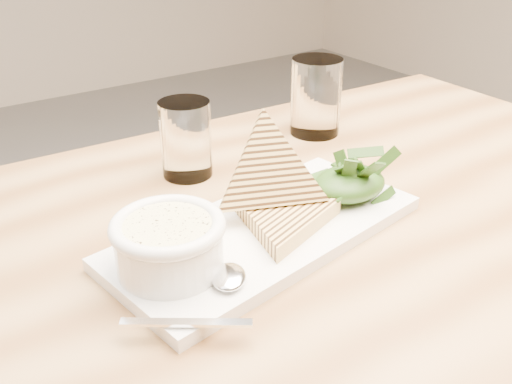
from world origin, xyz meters
TOP-DOWN VIEW (x-y plane):
  - table_top at (-0.18, -0.02)m, footprint 1.30×0.89m
  - table_leg_br at (0.41, 0.35)m, footprint 0.06×0.06m
  - platter at (-0.19, 0.03)m, footprint 0.39×0.22m
  - soup_bowl at (-0.31, 0.02)m, footprint 0.11×0.11m
  - soup at (-0.31, 0.02)m, footprint 0.09×0.09m
  - bowl_rim at (-0.31, 0.02)m, footprint 0.11×0.11m
  - sandwich_flat at (-0.17, 0.02)m, footprint 0.19×0.19m
  - sandwich_lean at (-0.16, 0.06)m, footprint 0.19×0.19m
  - salad_base at (-0.06, 0.03)m, footprint 0.10×0.08m
  - arugula_pile at (-0.06, 0.03)m, footprint 0.11×0.10m
  - spoon_bowl at (-0.28, -0.03)m, footprint 0.05×0.06m
  - spoon_handle at (-0.34, -0.06)m, footprint 0.10×0.07m
  - glass_near at (-0.18, 0.23)m, footprint 0.07×0.07m
  - glass_far at (0.07, 0.25)m, footprint 0.08×0.08m

SIDE VIEW (x-z plane):
  - table_leg_br at x=0.41m, z-range 0.00..0.72m
  - table_top at x=-0.18m, z-range 0.72..0.76m
  - platter at x=-0.19m, z-range 0.76..0.77m
  - spoon_handle at x=-0.34m, z-range 0.77..0.78m
  - spoon_bowl at x=-0.28m, z-range 0.77..0.78m
  - sandwich_flat at x=-0.17m, z-range 0.77..0.79m
  - salad_base at x=-0.06m, z-range 0.77..0.81m
  - soup_bowl at x=-0.31m, z-range 0.77..0.81m
  - arugula_pile at x=-0.06m, z-range 0.77..0.83m
  - glass_near at x=-0.18m, z-range 0.76..0.86m
  - glass_far at x=0.07m, z-range 0.76..0.88m
  - soup at x=-0.31m, z-range 0.81..0.82m
  - sandwich_lean at x=-0.16m, z-range 0.74..0.91m
  - bowl_rim at x=-0.31m, z-range 0.81..0.83m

